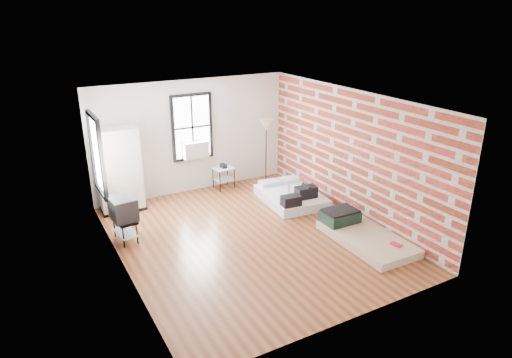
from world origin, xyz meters
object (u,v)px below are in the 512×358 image
wardrobe (119,170)px  tv_stand (124,211)px  mattress_bare (360,233)px  side_table (224,172)px  floor_lamp (266,128)px  mattress_main (291,196)px

wardrobe → tv_stand: size_ratio=2.10×
mattress_bare → side_table: 4.03m
side_table → tv_stand: tv_stand is taller
floor_lamp → mattress_main: bearing=-96.4°
wardrobe → tv_stand: bearing=-99.5°
mattress_bare → wardrobe: size_ratio=1.05×
mattress_bare → wardrobe: bearing=136.6°
side_table → floor_lamp: bearing=-3.3°
side_table → floor_lamp: floor_lamp is taller
wardrobe → mattress_main: bearing=-20.5°
floor_lamp → wardrobe: bearing=180.0°
side_table → mattress_main: bearing=-56.4°
mattress_bare → side_table: side_table is taller
mattress_bare → wardrobe: 5.43m
tv_stand → mattress_main: bearing=-5.3°
mattress_main → side_table: (-1.04, 1.57, 0.29)m
tv_stand → wardrobe: bearing=72.9°
side_table → tv_stand: bearing=-151.2°
wardrobe → floor_lamp: size_ratio=1.14×
mattress_bare → side_table: size_ratio=3.10×
mattress_bare → tv_stand: (-4.14, 2.23, 0.52)m
side_table → floor_lamp: size_ratio=0.39×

